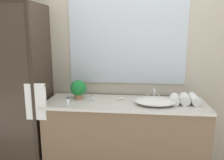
{
  "coord_description": "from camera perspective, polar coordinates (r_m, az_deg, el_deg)",
  "views": [
    {
      "loc": [
        0.11,
        -2.46,
        1.68
      ],
      "look_at": [
        -0.15,
        0.0,
        1.15
      ],
      "focal_mm": 36.54,
      "sensor_mm": 36.0,
      "label": 1
    }
  ],
  "objects": [
    {
      "name": "faucet",
      "position": [
        2.69,
        10.46,
        -3.91
      ],
      "size": [
        0.17,
        0.16,
        0.14
      ],
      "color": "silver",
      "rests_on": "vanity_cabinet"
    },
    {
      "name": "amenity_bottle_lotion",
      "position": [
        2.6,
        -5.0,
        -4.61
      ],
      "size": [
        0.03,
        0.03,
        0.08
      ],
      "color": "silver",
      "rests_on": "vanity_cabinet"
    },
    {
      "name": "rolled_towel_middle",
      "position": [
        2.63,
        17.71,
        -4.54
      ],
      "size": [
        0.13,
        0.19,
        0.11
      ],
      "primitive_type": "cylinder",
      "rotation": [
        1.57,
        0.0,
        -0.1
      ],
      "color": "white",
      "rests_on": "vanity_cabinet"
    },
    {
      "name": "rolled_towel_far_edge",
      "position": [
        2.59,
        15.39,
        -4.71
      ],
      "size": [
        0.13,
        0.2,
        0.1
      ],
      "primitive_type": "cylinder",
      "rotation": [
        1.57,
        0.0,
        -0.13
      ],
      "color": "white",
      "rests_on": "vanity_cabinet"
    },
    {
      "name": "soap_dish",
      "position": [
        2.63,
        2.19,
        -4.88
      ],
      "size": [
        0.1,
        0.07,
        0.04
      ],
      "color": "silver",
      "rests_on": "vanity_cabinet"
    },
    {
      "name": "shower_enclosure",
      "position": [
        2.74,
        -24.51,
        -2.87
      ],
      "size": [
        1.2,
        0.59,
        2.0
      ],
      "color": "#2D2319",
      "rests_on": "ground_plane"
    },
    {
      "name": "vanity_cabinet",
      "position": [
        2.76,
        3.22,
        -14.37
      ],
      "size": [
        1.8,
        0.58,
        0.9
      ],
      "color": "brown",
      "rests_on": "ground_plane"
    },
    {
      "name": "rolled_towel_near_edge",
      "position": [
        2.67,
        19.91,
        -4.53
      ],
      "size": [
        0.1,
        0.25,
        0.1
      ],
      "primitive_type": "cylinder",
      "rotation": [
        1.57,
        0.0,
        -0.02
      ],
      "color": "white",
      "rests_on": "vanity_cabinet"
    },
    {
      "name": "amenity_bottle_shampoo",
      "position": [
        2.46,
        -10.93,
        -5.46
      ],
      "size": [
        0.03,
        0.03,
        0.1
      ],
      "color": "silver",
      "rests_on": "vanity_cabinet"
    },
    {
      "name": "wall_back_with_mirror",
      "position": [
        2.83,
        3.77,
        4.49
      ],
      "size": [
        4.4,
        0.06,
        2.6
      ],
      "color": "#B2A893",
      "rests_on": "ground_plane"
    },
    {
      "name": "potted_plant",
      "position": [
        2.71,
        -8.4,
        -2.13
      ],
      "size": [
        0.19,
        0.19,
        0.22
      ],
      "color": "#B77A51",
      "rests_on": "vanity_cabinet"
    },
    {
      "name": "sink_basin",
      "position": [
        2.53,
        10.74,
        -5.25
      ],
      "size": [
        0.46,
        0.32,
        0.07
      ],
      "primitive_type": "ellipsoid",
      "color": "white",
      "rests_on": "vanity_cabinet"
    }
  ]
}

